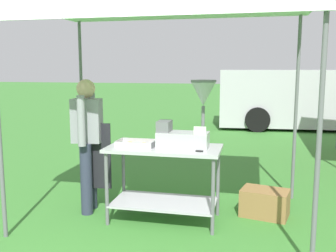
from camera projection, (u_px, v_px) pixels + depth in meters
ground_plane at (202, 142)px, 9.17m from camera, size 70.00×70.00×0.00m
stall_canopy at (166, 11)px, 4.18m from camera, size 3.22×2.10×2.45m
donut_cart at (164, 168)px, 4.35m from camera, size 1.27×0.66×0.86m
donut_tray at (137, 145)px, 4.31m from camera, size 0.42×0.27×0.07m
donut_fryer at (189, 122)px, 4.17m from camera, size 0.64×0.28×0.75m
menu_sign at (200, 141)px, 4.04m from camera, size 0.13×0.05×0.27m
vendor at (88, 139)px, 4.59m from camera, size 0.46×0.54×1.61m
supply_crate at (265, 203)px, 4.53m from camera, size 0.60×0.46×0.32m
van_silver at (315, 98)px, 11.14m from camera, size 5.59×2.40×1.69m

